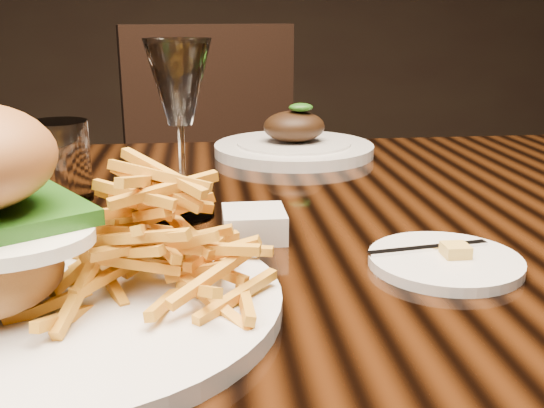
{
  "coord_description": "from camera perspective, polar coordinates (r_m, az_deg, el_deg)",
  "views": [
    {
      "loc": [
        -0.06,
        -0.71,
        0.98
      ],
      "look_at": [
        0.01,
        -0.15,
        0.81
      ],
      "focal_mm": 42.0,
      "sensor_mm": 36.0,
      "label": 1
    }
  ],
  "objects": [
    {
      "name": "far_dish",
      "position": [
        1.07,
        1.98,
        5.34
      ],
      "size": [
        0.27,
        0.27,
        0.09
      ],
      "rotation": [
        0.0,
        0.0,
        -0.4
      ],
      "color": "silver",
      "rests_on": "dining_table"
    },
    {
      "name": "wine_glass",
      "position": [
        0.72,
        -8.34,
        10.23
      ],
      "size": [
        0.07,
        0.07,
        0.2
      ],
      "color": "white",
      "rests_on": "dining_table"
    },
    {
      "name": "dining_table",
      "position": [
        0.77,
        -1.75,
        -6.44
      ],
      "size": [
        1.6,
        0.9,
        0.75
      ],
      "color": "black",
      "rests_on": "ground"
    },
    {
      "name": "side_saucer",
      "position": [
        0.62,
        15.24,
        -4.93
      ],
      "size": [
        0.14,
        0.14,
        0.02
      ],
      "rotation": [
        0.0,
        0.0,
        -0.37
      ],
      "color": "silver",
      "rests_on": "dining_table"
    },
    {
      "name": "ramekin",
      "position": [
        0.67,
        -1.63,
        -1.81
      ],
      "size": [
        0.07,
        0.07,
        0.03
      ],
      "primitive_type": "cube",
      "rotation": [
        0.0,
        0.0,
        0.0
      ],
      "color": "silver",
      "rests_on": "dining_table"
    },
    {
      "name": "water_tumbler",
      "position": [
        0.84,
        -18.44,
        3.66
      ],
      "size": [
        0.07,
        0.07,
        0.1
      ],
      "primitive_type": "cylinder",
      "color": "white",
      "rests_on": "dining_table"
    },
    {
      "name": "burger_plate",
      "position": [
        0.51,
        -18.39,
        -3.19
      ],
      "size": [
        0.33,
        0.33,
        0.22
      ],
      "rotation": [
        0.0,
        0.0,
        0.36
      ],
      "color": "silver",
      "rests_on": "dining_table"
    },
    {
      "name": "chair_far",
      "position": [
        1.66,
        -4.41,
        1.34
      ],
      "size": [
        0.55,
        0.56,
        0.95
      ],
      "rotation": [
        0.0,
        0.0,
        0.22
      ],
      "color": "black",
      "rests_on": "ground"
    }
  ]
}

